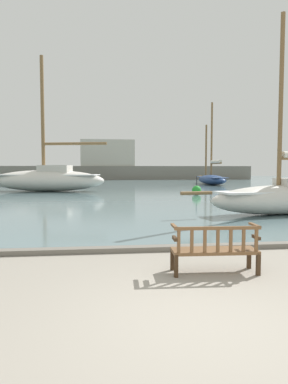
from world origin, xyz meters
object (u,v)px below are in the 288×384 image
(sailboat_far_port, at_px, (212,178))
(channel_buoy, at_px, (197,190))
(park_bench, at_px, (215,249))
(sailboat_outer_port, at_px, (47,179))
(sailboat_mid_port, at_px, (282,196))

(sailboat_far_port, bearing_deg, channel_buoy, -111.44)
(park_bench, relative_size, sailboat_outer_port, 0.14)
(park_bench, height_order, sailboat_outer_port, sailboat_outer_port)
(park_bench, distance_m, sailboat_mid_port, 9.07)
(sailboat_mid_port, xyz_separation_m, sailboat_far_port, (5.50, 26.59, 0.05))
(sailboat_mid_port, height_order, sailboat_outer_port, sailboat_outer_port)
(sailboat_far_port, bearing_deg, sailboat_mid_port, -101.68)
(sailboat_far_port, bearing_deg, sailboat_outer_port, -149.33)
(park_bench, relative_size, sailboat_mid_port, 0.20)
(park_bench, height_order, channel_buoy, channel_buoy)
(channel_buoy, bearing_deg, park_bench, -104.33)
(sailboat_outer_port, relative_size, channel_buoy, 8.21)
(park_bench, relative_size, channel_buoy, 1.19)
(park_bench, xyz_separation_m, sailboat_far_port, (10.83, 33.92, 0.40))
(channel_buoy, bearing_deg, sailboat_far_port, 68.56)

